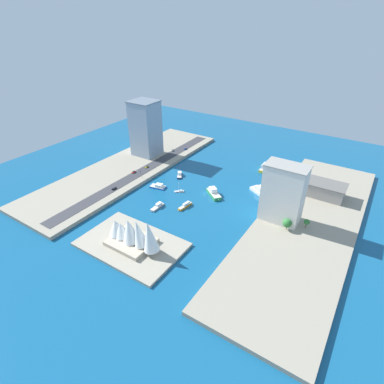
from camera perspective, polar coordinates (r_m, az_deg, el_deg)
ground_plane at (r=281.84m, az=2.31°, el=-0.14°), size 440.00×440.00×0.00m
quay_west at (r=254.57m, az=20.62°, el=-5.64°), size 70.00×240.00×3.22m
quay_east at (r=332.27m, az=-11.58°, el=4.56°), size 70.00×240.00×3.22m
peninsula_point at (r=224.89m, az=-11.18°, el=-9.53°), size 72.96×47.24×2.00m
road_strip at (r=318.88m, az=-8.99°, el=4.02°), size 12.73×228.00×0.15m
ferry_white_commuter at (r=285.66m, az=12.84°, el=0.03°), size 25.89×19.82×6.53m
ferry_green_doubledeck at (r=277.40m, az=4.06°, el=-0.18°), size 20.53×18.08×6.55m
ferry_yellow_fast at (r=333.61m, az=13.52°, el=4.60°), size 6.54×28.20×6.97m
patrol_launch_navy at (r=310.15m, az=-2.33°, el=3.22°), size 10.29×13.13×4.07m
water_taxi_orange at (r=260.55m, az=-1.28°, el=-2.56°), size 5.14×16.35×3.74m
yacht_sleek_gray at (r=261.57m, az=-6.42°, el=-2.66°), size 4.51×15.42×3.66m
sailboat_small_white at (r=282.70m, az=-2.36°, el=0.15°), size 8.44×7.49×10.04m
catamaran_blue at (r=290.84m, az=-6.31°, el=1.06°), size 16.38×9.76×4.00m
hotel_broad_white at (r=238.78m, az=16.60°, el=-0.24°), size 31.01×18.08×46.55m
carpark_squat_concrete at (r=292.34m, az=23.07°, el=0.55°), size 38.30×20.99×12.39m
tower_tall_glass at (r=346.99m, az=-8.64°, el=11.63°), size 28.38×26.45×59.99m
van_white at (r=361.19m, az=-3.61°, el=7.74°), size 1.92×4.26×1.56m
suv_black at (r=289.24m, az=-14.31°, el=0.66°), size 1.97×5.19×1.57m
pickup_red at (r=315.28m, az=-10.78°, el=3.70°), size 1.99×4.32×1.69m
hatchback_blue at (r=365.44m, az=-1.23°, el=8.07°), size 1.93×4.72×1.48m
taxi_yellow_cab at (r=324.25m, az=-8.42°, el=4.69°), size 1.89×4.37×1.54m
traffic_light_waterfront at (r=304.36m, az=-9.50°, el=3.52°), size 0.36×0.36×6.50m
opera_landmark at (r=217.14m, az=-11.04°, el=-7.61°), size 44.97×25.03×25.40m
park_tree_cluster at (r=239.53m, az=18.06°, el=-5.50°), size 17.03×15.30×8.83m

